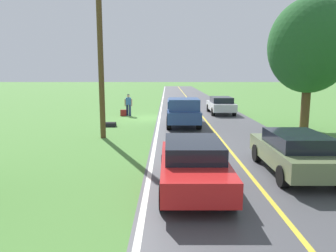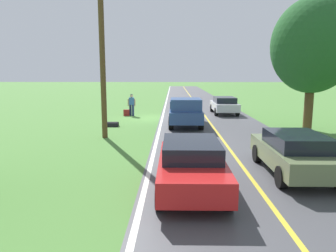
{
  "view_description": "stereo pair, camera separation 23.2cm",
  "coord_description": "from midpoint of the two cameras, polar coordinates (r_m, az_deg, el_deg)",
  "views": [
    {
      "loc": [
        -1.41,
        23.65,
        3.35
      ],
      "look_at": [
        -1.44,
        11.34,
        1.3
      ],
      "focal_mm": 33.94,
      "sensor_mm": 36.0,
      "label": 1
    },
    {
      "loc": [
        -1.65,
        23.65,
        3.35
      ],
      "look_at": [
        -1.44,
        11.34,
        1.3
      ],
      "focal_mm": 33.94,
      "sensor_mm": 36.0,
      "label": 2
    }
  ],
  "objects": [
    {
      "name": "hitchhiker_walking",
      "position": [
        25.45,
        -7.37,
        4.03
      ],
      "size": [
        0.62,
        0.51,
        1.75
      ],
      "color": "navy",
      "rests_on": "ground"
    },
    {
      "name": "road_surface",
      "position": [
        24.03,
        6.18,
        1.38
      ],
      "size": [
        7.07,
        120.0,
        0.0
      ],
      "primitive_type": "cube",
      "color": "#47474C",
      "rests_on": "ground"
    },
    {
      "name": "lane_centre_line",
      "position": [
        24.03,
        6.18,
        1.39
      ],
      "size": [
        0.14,
        117.6,
        0.0
      ],
      "primitive_type": "cube",
      "color": "gold",
      "rests_on": "ground"
    },
    {
      "name": "drainage_culvert",
      "position": [
        20.54,
        -10.76,
        -0.11
      ],
      "size": [
        0.8,
        0.6,
        0.6
      ],
      "primitive_type": "cylinder",
      "rotation": [
        0.0,
        1.57,
        0.0
      ],
      "color": "black",
      "rests_on": "ground"
    },
    {
      "name": "sedan_mid_oncoming",
      "position": [
        11.49,
        21.24,
        -4.28
      ],
      "size": [
        1.94,
        4.41,
        1.41
      ],
      "color": "#66754C",
      "rests_on": "ground"
    },
    {
      "name": "pickup_truck_passing",
      "position": [
        20.45,
        2.39,
        2.74
      ],
      "size": [
        2.13,
        5.41,
        1.82
      ],
      "color": "#2D4C84",
      "rests_on": "ground"
    },
    {
      "name": "sedan_ahead_same_lane",
      "position": [
        9.32,
        3.87,
        -6.77
      ],
      "size": [
        1.94,
        4.4,
        1.41
      ],
      "color": "red",
      "rests_on": "ground"
    },
    {
      "name": "lane_edge_line",
      "position": [
        23.89,
        -1.84,
        1.39
      ],
      "size": [
        0.16,
        117.6,
        0.0
      ],
      "primitive_type": "cube",
      "color": "silver",
      "rests_on": "ground"
    },
    {
      "name": "tree_far_side_near",
      "position": [
        20.6,
        23.79,
        12.99
      ],
      "size": [
        4.74,
        4.74,
        7.65
      ],
      "color": "brown",
      "rests_on": "ground"
    },
    {
      "name": "ground_plane",
      "position": [
        23.93,
        -3.79,
        1.38
      ],
      "size": [
        200.0,
        200.0,
        0.0
      ],
      "primitive_type": "plane",
      "color": "#4C7F38"
    },
    {
      "name": "sedan_near_oncoming",
      "position": [
        26.97,
        9.23,
        3.8
      ],
      "size": [
        1.95,
        4.41,
        1.41
      ],
      "color": "silver",
      "rests_on": "ground"
    },
    {
      "name": "suitcase_carried",
      "position": [
        25.48,
        -8.29,
        2.36
      ],
      "size": [
        0.47,
        0.23,
        0.5
      ],
      "primitive_type": "cube",
      "rotation": [
        0.0,
        0.0,
        1.65
      ],
      "color": "maroon",
      "rests_on": "ground"
    },
    {
      "name": "utility_pole_roadside",
      "position": [
        16.75,
        -12.36,
        10.68
      ],
      "size": [
        0.28,
        0.28,
        7.55
      ],
      "primitive_type": "cylinder",
      "color": "brown",
      "rests_on": "ground"
    }
  ]
}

